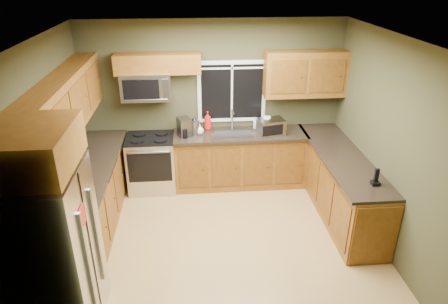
{
  "coord_description": "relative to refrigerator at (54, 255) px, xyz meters",
  "views": [
    {
      "loc": [
        -0.36,
        -4.47,
        3.44
      ],
      "look_at": [
        0.05,
        0.35,
        1.15
      ],
      "focal_mm": 32.0,
      "sensor_mm": 36.0,
      "label": 1
    }
  ],
  "objects": [
    {
      "name": "floor",
      "position": [
        1.74,
        1.3,
        -0.9
      ],
      "size": [
        4.2,
        4.2,
        0.0
      ],
      "primitive_type": "plane",
      "color": "#AA844A",
      "rests_on": "ground"
    },
    {
      "name": "ceiling",
      "position": [
        1.74,
        1.3,
        1.8
      ],
      "size": [
        4.2,
        4.2,
        0.0
      ],
      "primitive_type": "plane",
      "rotation": [
        3.14,
        0.0,
        0.0
      ],
      "color": "white",
      "rests_on": "back_wall"
    },
    {
      "name": "back_wall",
      "position": [
        1.74,
        3.1,
        0.45
      ],
      "size": [
        4.2,
        0.0,
        4.2
      ],
      "primitive_type": "plane",
      "rotation": [
        1.57,
        0.0,
        0.0
      ],
      "color": "#3C3C23",
      "rests_on": "ground"
    },
    {
      "name": "front_wall",
      "position": [
        1.74,
        -0.5,
        0.45
      ],
      "size": [
        4.2,
        0.0,
        4.2
      ],
      "primitive_type": "plane",
      "rotation": [
        -1.57,
        0.0,
        0.0
      ],
      "color": "#3C3C23",
      "rests_on": "ground"
    },
    {
      "name": "left_wall",
      "position": [
        -0.36,
        1.3,
        0.45
      ],
      "size": [
        0.0,
        3.6,
        3.6
      ],
      "primitive_type": "plane",
      "rotation": [
        1.57,
        0.0,
        1.57
      ],
      "color": "#3C3C23",
      "rests_on": "ground"
    },
    {
      "name": "right_wall",
      "position": [
        3.84,
        1.3,
        0.45
      ],
      "size": [
        0.0,
        3.6,
        3.6
      ],
      "primitive_type": "plane",
      "rotation": [
        1.57,
        0.0,
        -1.57
      ],
      "color": "#3C3C23",
      "rests_on": "ground"
    },
    {
      "name": "window",
      "position": [
        2.04,
        3.08,
        0.65
      ],
      "size": [
        1.12,
        0.03,
        1.02
      ],
      "color": "white",
      "rests_on": "back_wall"
    },
    {
      "name": "base_cabinets_left",
      "position": [
        -0.06,
        1.78,
        -0.45
      ],
      "size": [
        0.6,
        2.65,
        0.9
      ],
      "primitive_type": "cube",
      "color": "brown",
      "rests_on": "ground"
    },
    {
      "name": "countertop_left",
      "position": [
        -0.04,
        1.78,
        0.02
      ],
      "size": [
        0.65,
        2.65,
        0.04
      ],
      "primitive_type": "cube",
      "color": "black",
      "rests_on": "base_cabinets_left"
    },
    {
      "name": "base_cabinets_back",
      "position": [
        2.15,
        2.8,
        -0.45
      ],
      "size": [
        2.17,
        0.6,
        0.9
      ],
      "primitive_type": "cube",
      "color": "brown",
      "rests_on": "ground"
    },
    {
      "name": "countertop_back",
      "position": [
        2.15,
        2.78,
        0.02
      ],
      "size": [
        2.17,
        0.65,
        0.04
      ],
      "primitive_type": "cube",
      "color": "black",
      "rests_on": "base_cabinets_back"
    },
    {
      "name": "base_cabinets_peninsula",
      "position": [
        3.54,
        1.84,
        -0.45
      ],
      "size": [
        0.6,
        2.52,
        0.9
      ],
      "color": "brown",
      "rests_on": "ground"
    },
    {
      "name": "countertop_peninsula",
      "position": [
        3.51,
        1.85,
        0.02
      ],
      "size": [
        0.65,
        2.5,
        0.04
      ],
      "primitive_type": "cube",
      "color": "black",
      "rests_on": "base_cabinets_peninsula"
    },
    {
      "name": "upper_cabinets_left",
      "position": [
        -0.2,
        1.78,
        0.96
      ],
      "size": [
        0.33,
        2.65,
        0.72
      ],
      "primitive_type": "cube",
      "color": "brown",
      "rests_on": "left_wall"
    },
    {
      "name": "upper_cabinets_back_left",
      "position": [
        0.89,
        2.94,
        1.17
      ],
      "size": [
        1.3,
        0.33,
        0.3
      ],
      "primitive_type": "cube",
      "color": "brown",
      "rests_on": "back_wall"
    },
    {
      "name": "upper_cabinets_back_right",
      "position": [
        3.19,
        2.94,
        0.96
      ],
      "size": [
        1.3,
        0.33,
        0.72
      ],
      "primitive_type": "cube",
      "color": "brown",
      "rests_on": "back_wall"
    },
    {
      "name": "upper_cabinet_over_fridge",
      "position": [
        -0.0,
        0.0,
        1.13
      ],
      "size": [
        0.72,
        0.9,
        0.38
      ],
      "primitive_type": "cube",
      "color": "brown",
      "rests_on": "left_wall"
    },
    {
      "name": "refrigerator",
      "position": [
        0.0,
        0.0,
        0.0
      ],
      "size": [
        0.74,
        0.9,
        1.8
      ],
      "color": "#B7B7BC",
      "rests_on": "ground"
    },
    {
      "name": "range",
      "position": [
        0.69,
        2.77,
        -0.43
      ],
      "size": [
        0.76,
        0.69,
        0.94
      ],
      "color": "#B7B7BC",
      "rests_on": "ground"
    },
    {
      "name": "microwave",
      "position": [
        0.69,
        2.91,
        0.83
      ],
      "size": [
        0.76,
        0.41,
        0.42
      ],
      "color": "#B7B7BC",
      "rests_on": "back_wall"
    },
    {
      "name": "sink",
      "position": [
        2.04,
        2.79,
        0.05
      ],
      "size": [
        0.6,
        0.42,
        0.36
      ],
      "color": "slate",
      "rests_on": "countertop_back"
    },
    {
      "name": "toaster_oven",
      "position": [
        2.64,
        2.71,
        0.17
      ],
      "size": [
        0.46,
        0.39,
        0.25
      ],
      "color": "#B7B7BC",
      "rests_on": "countertop_back"
    },
    {
      "name": "coffee_maker",
      "position": [
        1.25,
        2.74,
        0.18
      ],
      "size": [
        0.25,
        0.29,
        0.3
      ],
      "color": "slate",
      "rests_on": "countertop_back"
    },
    {
      "name": "kettle",
      "position": [
        1.41,
        2.81,
        0.18
      ],
      "size": [
        0.2,
        0.2,
        0.3
      ],
      "color": "#B7B7BC",
      "rests_on": "countertop_back"
    },
    {
      "name": "paper_towel_roll",
      "position": [
        2.58,
        2.79,
        0.17
      ],
      "size": [
        0.13,
        0.13,
        0.3
      ],
      "color": "white",
      "rests_on": "countertop_back"
    },
    {
      "name": "soap_bottle_a",
      "position": [
        1.63,
        3.0,
        0.19
      ],
      "size": [
        0.12,
        0.12,
        0.31
      ],
      "primitive_type": "imported",
      "rotation": [
        0.0,
        0.0,
        -0.02
      ],
      "color": "red",
      "rests_on": "countertop_back"
    },
    {
      "name": "soap_bottle_b",
      "position": [
        2.44,
        3.0,
        0.13
      ],
      "size": [
        0.09,
        0.09,
        0.17
      ],
      "primitive_type": "imported",
      "rotation": [
        0.0,
        0.0,
        -0.12
      ],
      "color": "white",
      "rests_on": "countertop_back"
    },
    {
      "name": "soap_bottle_c",
      "position": [
        1.49,
        2.8,
        0.13
      ],
      "size": [
        0.15,
        0.15,
        0.18
      ],
      "primitive_type": "imported",
      "rotation": [
        0.0,
        0.0,
        0.14
      ],
      "color": "white",
      "rests_on": "countertop_back"
    },
    {
      "name": "cordless_phone",
      "position": [
        3.63,
        0.98,
        0.11
      ],
      "size": [
        0.1,
        0.1,
        0.22
      ],
      "color": "black",
      "rests_on": "countertop_peninsula"
    }
  ]
}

